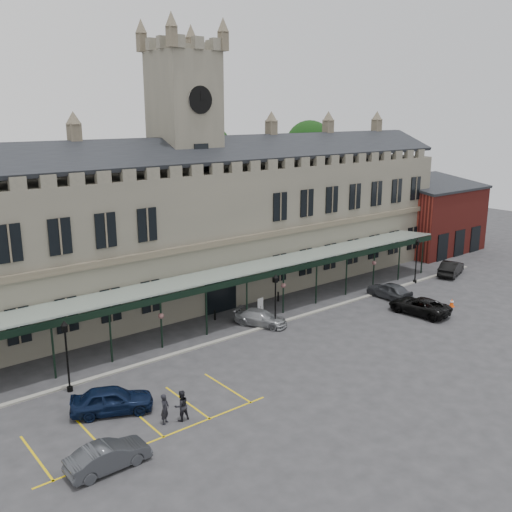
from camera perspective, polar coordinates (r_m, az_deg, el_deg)
ground at (r=42.59m, az=5.14°, el=-9.42°), size 140.00×140.00×0.00m
station_building at (r=52.68m, az=-6.78°, el=2.57°), size 60.00×10.36×17.30m
clock_tower at (r=51.82m, az=-7.05°, el=9.79°), size 5.60×5.60×24.80m
canopy at (r=47.01m, az=-1.12°, el=-3.91°), size 50.00×4.10×4.30m
brick_annex at (r=74.79m, az=17.22°, el=3.70°), size 12.40×8.36×9.23m
kerb at (r=46.36m, az=0.39°, el=-7.25°), size 60.00×0.40×0.12m
parking_markings at (r=34.13m, az=-10.89°, el=-16.03°), size 16.00×6.00×0.01m
tree_behind_mid at (r=63.72m, az=-5.21°, el=10.39°), size 6.00×6.00×16.00m
tree_behind_right at (r=73.80m, az=5.36°, el=10.92°), size 6.00×6.00×16.00m
lamp_post_left at (r=37.47m, az=-18.42°, el=-8.90°), size 0.45×0.45×4.72m
lamp_post_mid at (r=45.66m, az=1.96°, el=-4.07°), size 0.43×0.43×4.56m
lamp_post_right at (r=59.94m, az=15.76°, el=-0.06°), size 0.44×0.44×4.69m
traffic_cone at (r=54.27m, az=18.99°, el=-4.45°), size 0.48×0.48×0.76m
sign_board at (r=50.09m, az=0.44°, el=-4.92°), size 0.72×0.16×1.23m
bollard_left at (r=48.31m, az=-4.13°, el=-5.90°), size 0.16×0.16×0.88m
bollard_right at (r=52.81m, az=2.23°, el=-4.08°), size 0.16×0.16×0.90m
car_left_a at (r=35.15m, az=-14.21°, el=-13.77°), size 5.08×3.70×1.61m
car_left_b at (r=30.45m, az=-14.56°, el=-18.81°), size 4.16×1.48×1.37m
car_taxi at (r=46.96m, az=0.47°, el=-6.20°), size 3.67×4.76×1.29m
car_van at (r=51.45m, az=16.00°, el=-4.81°), size 3.04×5.55×1.48m
car_right_a at (r=54.97m, az=13.19°, el=-3.36°), size 1.91×4.56×1.54m
car_right_b at (r=64.40m, az=18.93°, el=-1.15°), size 5.12×3.16×1.59m
person_a at (r=33.44m, az=-9.10°, el=-14.86°), size 0.78×0.72×1.78m
person_b at (r=33.61m, az=-7.48°, el=-14.61°), size 0.90×0.71×1.82m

